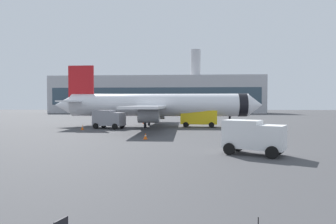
{
  "coord_description": "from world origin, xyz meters",
  "views": [
    {
      "loc": [
        0.06,
        -2.04,
        3.8
      ],
      "look_at": [
        -1.85,
        28.19,
        3.0
      ],
      "focal_mm": 30.88,
      "sensor_mm": 36.0,
      "label": 1
    }
  ],
  "objects_px": {
    "service_truck": "(109,118)",
    "fuel_truck": "(198,116)",
    "safety_cone_mid": "(82,127)",
    "cargo_van": "(253,136)",
    "safety_cone_near": "(144,122)",
    "safety_cone_outer": "(145,136)",
    "airplane_at_gate": "(157,105)",
    "safety_cone_far": "(276,131)"
  },
  "relations": [
    {
      "from": "safety_cone_near",
      "to": "safety_cone_far",
      "type": "xyz_separation_m",
      "value": [
        20.04,
        -18.39,
        0.03
      ]
    },
    {
      "from": "safety_cone_far",
      "to": "service_truck",
      "type": "bearing_deg",
      "value": 165.13
    },
    {
      "from": "service_truck",
      "to": "fuel_truck",
      "type": "bearing_deg",
      "value": 16.56
    },
    {
      "from": "airplane_at_gate",
      "to": "safety_cone_far",
      "type": "bearing_deg",
      "value": -33.25
    },
    {
      "from": "safety_cone_mid",
      "to": "safety_cone_near",
      "type": "bearing_deg",
      "value": 63.92
    },
    {
      "from": "airplane_at_gate",
      "to": "safety_cone_mid",
      "type": "xyz_separation_m",
      "value": [
        -10.56,
        -6.92,
        -3.27
      ]
    },
    {
      "from": "airplane_at_gate",
      "to": "fuel_truck",
      "type": "xyz_separation_m",
      "value": [
        6.97,
        -0.32,
        -1.88
      ]
    },
    {
      "from": "cargo_van",
      "to": "safety_cone_far",
      "type": "distance_m",
      "value": 17.46
    },
    {
      "from": "safety_cone_near",
      "to": "safety_cone_outer",
      "type": "distance_m",
      "value": 25.71
    },
    {
      "from": "cargo_van",
      "to": "safety_cone_near",
      "type": "xyz_separation_m",
      "value": [
        -13.42,
        34.51,
        -1.11
      ]
    },
    {
      "from": "airplane_at_gate",
      "to": "cargo_van",
      "type": "xyz_separation_m",
      "value": [
        9.94,
        -26.98,
        -2.21
      ]
    },
    {
      "from": "fuel_truck",
      "to": "safety_cone_near",
      "type": "xyz_separation_m",
      "value": [
        -10.46,
        7.85,
        -1.43
      ]
    },
    {
      "from": "airplane_at_gate",
      "to": "cargo_van",
      "type": "height_order",
      "value": "airplane_at_gate"
    },
    {
      "from": "airplane_at_gate",
      "to": "safety_cone_mid",
      "type": "height_order",
      "value": "airplane_at_gate"
    },
    {
      "from": "safety_cone_mid",
      "to": "safety_cone_outer",
      "type": "relative_size",
      "value": 1.14
    },
    {
      "from": "fuel_truck",
      "to": "safety_cone_outer",
      "type": "xyz_separation_m",
      "value": [
        -6.5,
        -17.55,
        -1.43
      ]
    },
    {
      "from": "fuel_truck",
      "to": "safety_cone_mid",
      "type": "relative_size",
      "value": 7.85
    },
    {
      "from": "fuel_truck",
      "to": "safety_cone_mid",
      "type": "height_order",
      "value": "fuel_truck"
    },
    {
      "from": "airplane_at_gate",
      "to": "cargo_van",
      "type": "bearing_deg",
      "value": -69.78
    },
    {
      "from": "fuel_truck",
      "to": "cargo_van",
      "type": "bearing_deg",
      "value": -83.65
    },
    {
      "from": "airplane_at_gate",
      "to": "safety_cone_mid",
      "type": "relative_size",
      "value": 45.2
    },
    {
      "from": "airplane_at_gate",
      "to": "service_truck",
      "type": "bearing_deg",
      "value": -147.86
    },
    {
      "from": "safety_cone_mid",
      "to": "cargo_van",
      "type": "bearing_deg",
      "value": -44.38
    },
    {
      "from": "safety_cone_near",
      "to": "safety_cone_outer",
      "type": "relative_size",
      "value": 1.01
    },
    {
      "from": "service_truck",
      "to": "safety_cone_far",
      "type": "relative_size",
      "value": 6.78
    },
    {
      "from": "service_truck",
      "to": "safety_cone_outer",
      "type": "bearing_deg",
      "value": -59.98
    },
    {
      "from": "airplane_at_gate",
      "to": "safety_cone_near",
      "type": "bearing_deg",
      "value": 114.85
    },
    {
      "from": "service_truck",
      "to": "fuel_truck",
      "type": "relative_size",
      "value": 0.84
    },
    {
      "from": "safety_cone_near",
      "to": "safety_cone_mid",
      "type": "xyz_separation_m",
      "value": [
        -7.07,
        -14.45,
        0.04
      ]
    },
    {
      "from": "fuel_truck",
      "to": "safety_cone_outer",
      "type": "relative_size",
      "value": 8.95
    },
    {
      "from": "service_truck",
      "to": "safety_cone_near",
      "type": "height_order",
      "value": "service_truck"
    },
    {
      "from": "safety_cone_mid",
      "to": "safety_cone_far",
      "type": "distance_m",
      "value": 27.4
    },
    {
      "from": "service_truck",
      "to": "cargo_van",
      "type": "bearing_deg",
      "value": -52.59
    },
    {
      "from": "service_truck",
      "to": "safety_cone_outer",
      "type": "xyz_separation_m",
      "value": [
        7.7,
        -13.33,
        -1.27
      ]
    },
    {
      "from": "safety_cone_outer",
      "to": "safety_cone_near",
      "type": "bearing_deg",
      "value": 98.87
    },
    {
      "from": "cargo_van",
      "to": "safety_cone_far",
      "type": "height_order",
      "value": "cargo_van"
    },
    {
      "from": "service_truck",
      "to": "safety_cone_far",
      "type": "xyz_separation_m",
      "value": [
        23.78,
        -6.32,
        -1.23
      ]
    },
    {
      "from": "service_truck",
      "to": "safety_cone_mid",
      "type": "distance_m",
      "value": 4.28
    },
    {
      "from": "safety_cone_outer",
      "to": "fuel_truck",
      "type": "bearing_deg",
      "value": 69.69
    },
    {
      "from": "service_truck",
      "to": "fuel_truck",
      "type": "xyz_separation_m",
      "value": [
        14.2,
        4.22,
        0.16
      ]
    },
    {
      "from": "airplane_at_gate",
      "to": "safety_cone_far",
      "type": "distance_m",
      "value": 20.07
    },
    {
      "from": "safety_cone_near",
      "to": "safety_cone_far",
      "type": "distance_m",
      "value": 27.2
    }
  ]
}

